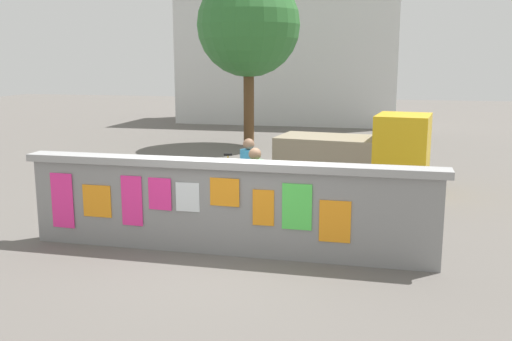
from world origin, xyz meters
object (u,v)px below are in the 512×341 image
bicycle_near (170,198)px  bicycle_far (222,178)px  person_walking (249,171)px  motorcycle (348,203)px  person_bystander (255,184)px  tree_roadside (249,26)px  auto_rickshaw_truck (360,152)px

bicycle_near → bicycle_far: (0.46, 2.14, 0.00)m
person_walking → bicycle_far: bearing=119.6°
motorcycle → bicycle_far: (-3.11, 2.09, -0.10)m
motorcycle → bicycle_near: size_ratio=1.12×
bicycle_far → person_bystander: 3.59m
motorcycle → person_walking: 2.01m
bicycle_near → person_bystander: bearing=-27.2°
bicycle_far → person_walking: bearing=-60.4°
motorcycle → tree_roadside: 11.27m
person_walking → person_bystander: bearing=-70.8°
bicycle_near → person_walking: (1.63, 0.08, 0.62)m
person_bystander → auto_rickshaw_truck: bearing=70.5°
motorcycle → person_bystander: bearing=-145.1°
bicycle_far → tree_roadside: size_ratio=0.27×
auto_rickshaw_truck → bicycle_far: bearing=-158.0°
auto_rickshaw_truck → person_walking: bearing=-120.6°
bicycle_far → bicycle_near: bearing=-102.1°
motorcycle → bicycle_far: bearing=146.0°
auto_rickshaw_truck → motorcycle: 3.39m
person_bystander → tree_roadside: bearing=104.5°
auto_rickshaw_truck → bicycle_far: size_ratio=2.28×
motorcycle → bicycle_far: size_ratio=1.15×
motorcycle → person_walking: size_ratio=1.17×
auto_rickshaw_truck → person_walking: size_ratio=2.32×
motorcycle → bicycle_near: (-3.57, -0.04, -0.10)m
auto_rickshaw_truck → tree_roadside: (-4.35, 6.31, 3.39)m
motorcycle → bicycle_far: 3.75m
bicycle_near → person_walking: person_walking is taller
bicycle_far → tree_roadside: 8.62m
bicycle_far → person_walking: 2.45m
auto_rickshaw_truck → motorcycle: size_ratio=1.98×
auto_rickshaw_truck → person_walking: auto_rickshaw_truck is taller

